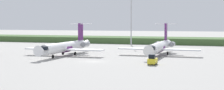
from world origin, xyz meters
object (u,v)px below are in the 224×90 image
(antenna_mast, at_px, (131,16))
(baggage_tug, at_px, (152,60))
(regional_jet_second, at_px, (66,46))
(regional_jet_third, at_px, (160,46))

(antenna_mast, distance_m, baggage_tug, 66.23)
(antenna_mast, bearing_deg, baggage_tug, -71.24)
(regional_jet_second, xyz_separation_m, antenna_mast, (6.22, 48.15, 9.11))
(regional_jet_second, height_order, regional_jet_third, same)
(baggage_tug, bearing_deg, antenna_mast, 108.76)
(regional_jet_third, bearing_deg, regional_jet_second, -161.51)
(antenna_mast, bearing_deg, regional_jet_second, -97.36)
(regional_jet_second, relative_size, antenna_mast, 1.10)
(regional_jet_third, bearing_deg, antenna_mast, 115.26)
(regional_jet_third, distance_m, antenna_mast, 44.93)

